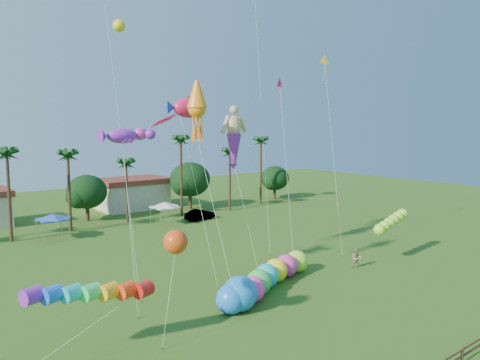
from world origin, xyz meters
TOP-DOWN VIEW (x-y plane):
  - ground at (0.00, 0.00)m, footprint 160.00×160.00m
  - tree_line at (3.57, 44.00)m, footprint 69.46×8.91m
  - buildings_row at (-3.09, 50.00)m, footprint 35.00×7.00m
  - tent_row at (-6.00, 36.33)m, footprint 31.00×4.00m
  - car_b at (13.45, 35.89)m, footprint 4.65×2.20m
  - spectator_b at (12.62, 8.61)m, footprint 1.14×1.12m
  - caterpillar_inflatable at (2.07, 9.30)m, footprint 12.10×6.34m
  - blue_ball at (-2.83, 7.47)m, footprint 2.12×2.12m
  - rainbow_tube at (-11.43, 7.08)m, footprint 9.77×2.09m
  - green_worm at (15.34, 8.14)m, footprint 10.45×2.23m
  - orange_ball_kite at (-7.96, 6.14)m, footprint 2.12×1.61m
  - merman_kite at (5.26, 17.56)m, footprint 2.85×5.93m
  - fish_kite at (-0.06, 16.97)m, footprint 4.73×6.22m
  - squid_kite at (-2.70, 11.69)m, footprint 1.77×5.75m
  - lobster_kite at (-7.25, 14.73)m, footprint 4.50×5.57m
  - delta_kite_red at (9.46, 15.74)m, footprint 2.34×4.31m
  - delta_kite_yellow at (16.53, 16.39)m, footprint 2.64×5.02m

SIDE VIEW (x-z plane):
  - ground at x=0.00m, z-range 0.00..0.00m
  - car_b at x=13.45m, z-range 0.00..1.47m
  - spectator_b at x=12.62m, z-range 0.00..1.86m
  - blue_ball at x=-2.83m, z-range 0.00..2.12m
  - caterpillar_inflatable at x=2.07m, z-range -0.20..2.33m
  - buildings_row at x=-3.09m, z-range 0.00..4.00m
  - tent_row at x=-6.00m, z-range 2.45..3.05m
  - green_worm at x=15.34m, z-range 1.32..5.28m
  - rainbow_tube at x=-11.43m, z-range 1.46..5.36m
  - tree_line at x=3.57m, z-range -1.22..9.78m
  - orange_ball_kite at x=-7.96m, z-range 2.74..9.71m
  - merman_kite at x=5.26m, z-range 4.33..18.76m
  - lobster_kite at x=-7.25m, z-range 5.77..18.92m
  - squid_kite at x=-2.70m, z-range 6.08..22.56m
  - fish_kite at x=-0.06m, z-range 6.82..22.35m
  - delta_kite_red at x=9.46m, z-range 7.95..25.63m
  - delta_kite_yellow at x=16.53m, z-range 9.32..29.84m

